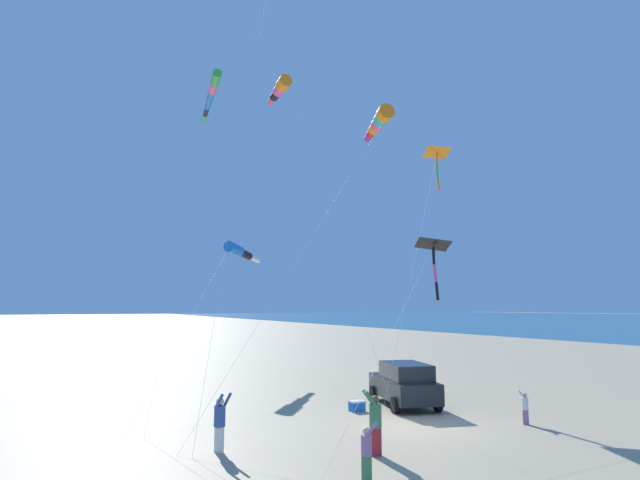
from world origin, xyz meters
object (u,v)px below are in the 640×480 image
object	(u,v)px
kite_windsock_purple_drifting	(280,89)
cooler_box	(357,406)
kite_windsock_orange_high_right	(240,252)
kite_delta_magenta_far_left	(437,153)
person_bystander_far	(367,449)
kite_windsock_black_fish_shape	(212,93)
person_child_green_jacket	(375,419)
kite_delta_small_distant	(434,245)
person_adult_flyer	(220,419)
person_child_grey_jacket	(525,406)
kite_windsock_yellow_midlevel	(379,122)
parked_car	(404,384)

from	to	relation	value
kite_windsock_purple_drifting	cooler_box	bearing A→B (deg)	86.10
kite_windsock_orange_high_right	kite_delta_magenta_far_left	world-z (taller)	kite_delta_magenta_far_left
cooler_box	kite_windsock_purple_drifting	world-z (taller)	kite_windsock_purple_drifting
person_bystander_far	kite_windsock_black_fish_shape	size ratio (longest dim) A/B	0.08
kite_delta_magenta_far_left	kite_windsock_black_fish_shape	world-z (taller)	kite_windsock_black_fish_shape
person_child_green_jacket	kite_delta_small_distant	bearing A→B (deg)	-140.85
person_adult_flyer	kite_delta_magenta_far_left	size ratio (longest dim) A/B	0.12
person_bystander_far	kite_windsock_orange_high_right	distance (m)	21.34
kite_windsock_purple_drifting	kite_windsock_orange_high_right	size ratio (longest dim) A/B	1.27
person_child_green_jacket	person_child_grey_jacket	size ratio (longest dim) A/B	1.51
kite_delta_small_distant	kite_delta_magenta_far_left	distance (m)	9.59
person_adult_flyer	person_child_green_jacket	distance (m)	4.61
person_bystander_far	kite_windsock_yellow_midlevel	world-z (taller)	kite_windsock_yellow_midlevel
person_child_green_jacket	person_child_grey_jacket	distance (m)	7.08
person_bystander_far	person_adult_flyer	bearing A→B (deg)	-57.42
parked_car	person_child_green_jacket	size ratio (longest dim) A/B	2.49
person_adult_flyer	kite_windsock_black_fish_shape	size ratio (longest dim) A/B	0.10
person_bystander_far	kite_windsock_yellow_midlevel	size ratio (longest dim) A/B	0.10
person_adult_flyer	person_bystander_far	distance (m)	4.83
person_bystander_far	kite_delta_magenta_far_left	distance (m)	22.81
parked_car	kite_delta_small_distant	xyz separation A→B (m)	(-2.35, -0.55, 6.30)
parked_car	kite_windsock_orange_high_right	bearing A→B (deg)	-74.40
person_child_grey_jacket	person_adult_flyer	bearing A→B (deg)	-8.35
parked_car	kite_delta_small_distant	bearing A→B (deg)	-166.72
person_child_green_jacket	person_child_grey_jacket	world-z (taller)	person_child_green_jacket
kite_delta_magenta_far_left	cooler_box	bearing A→B (deg)	30.31
kite_windsock_yellow_midlevel	kite_windsock_purple_drifting	xyz separation A→B (m)	(2.09, -8.45, 4.81)
person_child_green_jacket	kite_windsock_orange_high_right	distance (m)	19.51
person_child_green_jacket	kite_delta_magenta_far_left	xyz separation A→B (m)	(-12.17, -11.09, 12.93)
cooler_box	person_adult_flyer	size ratio (longest dim) A/B	0.36
cooler_box	kite_windsock_orange_high_right	xyz separation A→B (m)	(1.16, -12.65, 7.60)
person_bystander_far	kite_delta_small_distant	xyz separation A→B (m)	(-8.83, -7.78, 6.47)
person_child_grey_jacket	kite_windsock_purple_drifting	world-z (taller)	kite_windsock_purple_drifting
person_child_green_jacket	parked_car	bearing A→B (deg)	-132.82
parked_car	kite_windsock_yellow_midlevel	distance (m)	12.97
kite_windsock_purple_drifting	person_child_green_jacket	bearing A→B (deg)	77.96
parked_car	kite_windsock_purple_drifting	bearing A→B (deg)	-81.18
kite_windsock_orange_high_right	kite_windsock_purple_drifting	bearing A→B (deg)	133.25
parked_car	kite_windsock_yellow_midlevel	world-z (taller)	kite_windsock_yellow_midlevel
person_bystander_far	kite_windsock_yellow_midlevel	bearing A→B (deg)	-126.15
kite_windsock_purple_drifting	kite_windsock_orange_high_right	world-z (taller)	kite_windsock_purple_drifting
cooler_box	person_bystander_far	bearing A→B (deg)	60.61
kite_windsock_black_fish_shape	parked_car	bearing A→B (deg)	123.15
kite_delta_small_distant	kite_windsock_black_fish_shape	bearing A→B (deg)	-46.59
cooler_box	kite_windsock_black_fish_shape	size ratio (longest dim) A/B	0.04
person_child_grey_jacket	kite_windsock_black_fish_shape	distance (m)	23.36
person_child_grey_jacket	kite_windsock_yellow_midlevel	xyz separation A→B (m)	(1.48, -7.02, 13.05)
kite_delta_small_distant	kite_delta_magenta_far_left	world-z (taller)	kite_delta_magenta_far_left
kite_windsock_orange_high_right	kite_windsock_black_fish_shape	world-z (taller)	kite_windsock_black_fish_shape
person_bystander_far	kite_delta_small_distant	bearing A→B (deg)	-138.61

